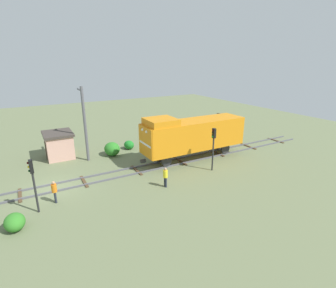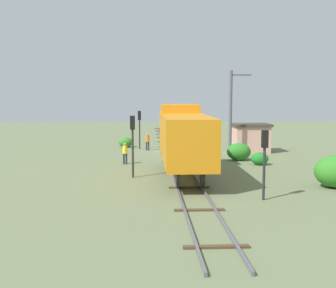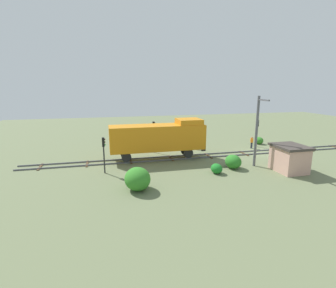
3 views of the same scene
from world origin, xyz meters
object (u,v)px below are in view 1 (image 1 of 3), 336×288
Objects in this scene: locomotive at (192,134)px; traffic_signal_near at (33,176)px; traffic_signal_mid at (213,142)px; relay_hut at (59,145)px; worker_near_track at (54,190)px; traffic_signal_far at (218,122)px; worker_by_signal at (165,176)px; catenary_mast at (85,122)px.

locomotive reaches higher than traffic_signal_near.
locomotive reaches higher than traffic_signal_mid.
locomotive is 3.31× the size of relay_hut.
locomotive is 6.82× the size of worker_near_track.
traffic_signal_mid is at bearing -42.28° from traffic_signal_far.
traffic_signal_mid is at bearing -171.10° from worker_near_track.
traffic_signal_mid is at bearing -26.92° from worker_by_signal.
worker_by_signal is at bearing 83.97° from traffic_signal_near.
traffic_signal_near is 1.06× the size of traffic_signal_far.
traffic_signal_mid is 1.12× the size of traffic_signal_far.
worker_near_track is at bearing -80.10° from locomotive.
catenary_mast reaches higher than locomotive.
traffic_signal_mid reaches higher than relay_hut.
traffic_signal_mid is at bearing 48.68° from catenary_mast.
locomotive is 3.17× the size of traffic_signal_far.
relay_hut is (-11.70, -6.54, 0.40)m from worker_by_signal.
locomotive is 14.26m from relay_hut.
locomotive is 14.08m from worker_near_track.
worker_near_track is 9.06m from catenary_mast.
catenary_mast reaches higher than traffic_signal_mid.
worker_near_track is at bearing -9.80° from relay_hut.
relay_hut is at bearing -86.73° from worker_near_track.
traffic_signal_near is at bearing -90.77° from traffic_signal_mid.
traffic_signal_near is 14.97m from traffic_signal_mid.
traffic_signal_far is 0.48× the size of catenary_mast.
catenary_mast is (-9.26, -4.13, 3.06)m from worker_by_signal.
traffic_signal_mid is (3.40, -0.01, 0.08)m from locomotive.
relay_hut is (-10.90, -12.04, -1.47)m from traffic_signal_mid.
traffic_signal_mid is 0.54× the size of catenary_mast.
worker_by_signal is at bearing 29.20° from relay_hut.
traffic_signal_mid reaches higher than traffic_signal_near.
traffic_signal_far is at bearing 137.72° from traffic_signal_mid.
traffic_signal_far is at bearing 119.51° from locomotive.
traffic_signal_far is (-6.80, 21.34, -0.14)m from traffic_signal_near.
traffic_signal_mid is at bearing -0.09° from locomotive.
traffic_signal_far is at bearing 78.04° from relay_hut.
worker_near_track is (6.00, -20.12, -1.56)m from traffic_signal_far.
worker_by_signal is at bearing 24.01° from catenary_mast.
catenary_mast is at bearing -131.32° from traffic_signal_mid.
traffic_signal_near is 22.39m from traffic_signal_far.
traffic_signal_near is 0.94× the size of traffic_signal_mid.
locomotive reaches higher than worker_near_track.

